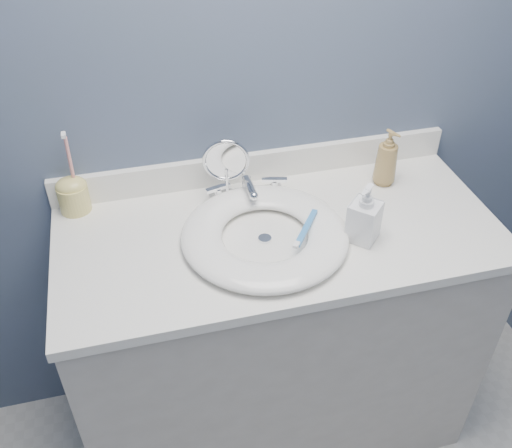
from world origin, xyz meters
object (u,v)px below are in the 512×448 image
object	(u,v)px
makeup_mirror	(226,167)
soap_bottle_amber	(387,157)
toothbrush_holder	(73,193)
soap_bottle_clear	(365,213)

from	to	relation	value
makeup_mirror	soap_bottle_amber	distance (m)	0.48
soap_bottle_amber	toothbrush_holder	size ratio (longest dim) A/B	0.71
makeup_mirror	soap_bottle_clear	bearing A→B (deg)	-29.13
soap_bottle_amber	toothbrush_holder	bearing A→B (deg)	151.57
makeup_mirror	soap_bottle_amber	xyz separation A→B (m)	(0.48, -0.04, -0.02)
makeup_mirror	toothbrush_holder	bearing A→B (deg)	-175.57
soap_bottle_clear	soap_bottle_amber	bearing A→B (deg)	99.06
soap_bottle_amber	toothbrush_holder	world-z (taller)	toothbrush_holder
makeup_mirror	soap_bottle_clear	world-z (taller)	makeup_mirror
toothbrush_holder	soap_bottle_amber	bearing A→B (deg)	-5.58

